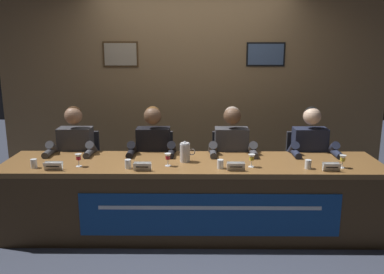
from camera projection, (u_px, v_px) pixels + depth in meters
The scene contains 24 objects.
ground_plane at pixel (192, 230), 4.23m from camera, with size 12.00×12.00×0.00m, color #383D4C.
wall_back_panelled at pixel (193, 88), 5.30m from camera, with size 4.92×0.14×2.60m.
conference_table at pixel (192, 187), 4.00m from camera, with size 3.72×0.79×0.74m.
chair_far_left at pixel (81, 173), 4.70m from camera, with size 0.44×0.45×0.89m.
panelist_far_left at pixel (74, 154), 4.44m from camera, with size 0.51×0.48×1.22m.
nameplate_far_left at pixel (53, 166), 3.78m from camera, with size 0.17×0.06×0.08m.
juice_glass_far_left at pixel (78, 158), 3.88m from camera, with size 0.06×0.06×0.12m.
water_cup_far_left at pixel (34, 164), 3.85m from camera, with size 0.06×0.06×0.08m.
chair_center_left at pixel (155, 173), 4.69m from camera, with size 0.44×0.45×0.89m.
panelist_center_left at pixel (153, 154), 4.44m from camera, with size 0.51×0.48×1.22m.
nameplate_center_left at pixel (142, 166), 3.77m from camera, with size 0.16×0.06×0.08m.
juice_glass_center_left at pixel (168, 157), 3.90m from camera, with size 0.06×0.06×0.12m.
water_cup_center_left at pixel (128, 164), 3.84m from camera, with size 0.06×0.06×0.08m.
chair_center_right at pixel (230, 173), 4.69m from camera, with size 0.44×0.45×0.89m.
panelist_center_right at pixel (232, 154), 4.43m from camera, with size 0.51×0.48×1.22m.
nameplate_center_right at pixel (236, 166), 3.77m from camera, with size 0.17×0.06×0.08m.
juice_glass_center_right at pixel (252, 158), 3.87m from camera, with size 0.06×0.06×0.12m.
water_cup_center_right at pixel (220, 164), 3.83m from camera, with size 0.06×0.06×0.08m.
chair_far_right at pixel (305, 173), 4.68m from camera, with size 0.44×0.45×0.89m.
panelist_far_right at pixel (311, 155), 4.42m from camera, with size 0.51×0.48×1.22m.
nameplate_far_right at pixel (331, 167), 3.76m from camera, with size 0.16×0.06×0.08m.
juice_glass_far_right at pixel (343, 159), 3.84m from camera, with size 0.06×0.06×0.12m.
water_cup_far_right at pixel (308, 165), 3.83m from camera, with size 0.06×0.06×0.08m.
water_pitcher_central at pixel (185, 152), 4.04m from camera, with size 0.15×0.10×0.21m.
Camera 1 is at (0.04, -3.89, 1.91)m, focal length 38.43 mm.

